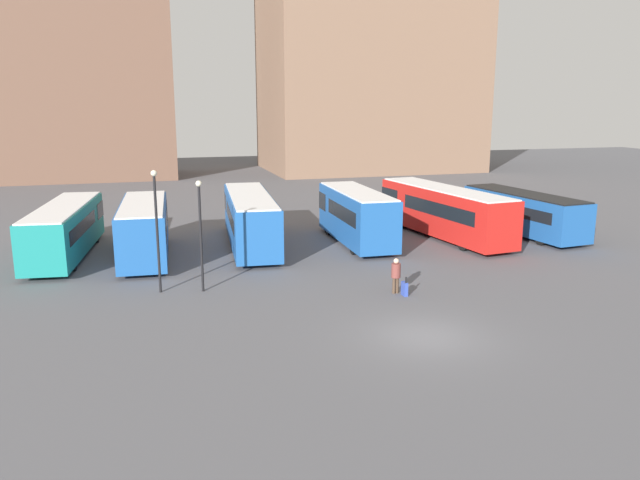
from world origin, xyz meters
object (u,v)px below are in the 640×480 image
at_px(bus_0, 65,228).
at_px(bus_3, 356,215).
at_px(lamp_post_1, 200,226).
at_px(bus_4, 443,210).
at_px(lamp_post_0, 157,222).
at_px(bus_5, 522,212).
at_px(suitcase, 405,289).
at_px(traveler, 396,273).
at_px(bus_1, 144,228).
at_px(bus_2, 250,218).

xyz_separation_m(bus_0, bus_3, (17.05, -1.43, 0.18)).
xyz_separation_m(bus_0, lamp_post_1, (6.77, -9.07, 1.48)).
bearing_deg(bus_0, lamp_post_1, -136.67).
height_order(bus_4, lamp_post_0, lamp_post_0).
relative_size(bus_3, lamp_post_1, 1.76).
height_order(bus_0, bus_5, bus_0).
relative_size(bus_4, lamp_post_0, 2.18).
xyz_separation_m(bus_0, suitcase, (15.54, -12.34, -1.28)).
bearing_deg(traveler, bus_3, -9.77).
distance_m(bus_3, traveler, 10.63).
distance_m(bus_5, lamp_post_1, 22.93).
bearing_deg(bus_3, lamp_post_0, 122.55).
xyz_separation_m(bus_3, bus_4, (6.05, 0.17, -0.03)).
relative_size(bus_1, lamp_post_1, 1.85).
bearing_deg(bus_5, lamp_post_1, 102.12).
height_order(bus_5, lamp_post_1, lamp_post_1).
distance_m(bus_3, lamp_post_0, 14.27).
height_order(bus_2, lamp_post_1, lamp_post_1).
xyz_separation_m(bus_0, bus_2, (10.57, -0.40, 0.13)).
bearing_deg(bus_1, bus_5, -87.90).
bearing_deg(bus_4, bus_3, 85.17).
xyz_separation_m(bus_0, bus_1, (4.32, -1.60, 0.10)).
bearing_deg(traveler, bus_5, -53.59).
relative_size(traveler, suitcase, 1.80).
bearing_deg(bus_2, bus_5, -90.16).
distance_m(bus_4, traveler, 13.21).
relative_size(bus_1, bus_5, 0.95).
relative_size(bus_1, traveler, 5.80).
distance_m(bus_1, bus_2, 6.36).
xyz_separation_m(bus_3, bus_5, (11.49, -0.61, -0.27)).
distance_m(bus_0, bus_4, 23.14).
bearing_deg(bus_1, traveler, -130.01).
bearing_deg(suitcase, lamp_post_1, 69.38).
xyz_separation_m(lamp_post_0, lamp_post_1, (1.92, -0.39, -0.25)).
bearing_deg(bus_5, suitcase, 122.60).
relative_size(bus_0, bus_1, 1.16).
relative_size(bus_1, lamp_post_0, 1.69).
height_order(bus_4, suitcase, bus_4).
relative_size(traveler, lamp_post_0, 0.29).
distance_m(bus_3, bus_4, 6.05).
bearing_deg(suitcase, bus_4, -34.51).
distance_m(bus_4, bus_5, 5.50).
distance_m(bus_2, suitcase, 13.01).
bearing_deg(lamp_post_1, bus_2, 66.36).
height_order(bus_2, lamp_post_0, lamp_post_0).
height_order(bus_1, bus_2, bus_2).
bearing_deg(bus_3, bus_0, 87.03).
height_order(traveler, lamp_post_1, lamp_post_1).
bearing_deg(bus_0, bus_5, -87.51).
xyz_separation_m(bus_4, traveler, (-7.82, -10.63, -0.77)).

